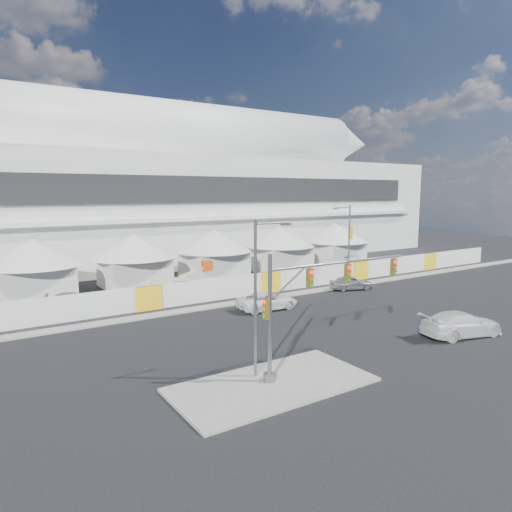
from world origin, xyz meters
TOP-DOWN VIEW (x-y plane):
  - ground at (0.00, 0.00)m, footprint 160.00×160.00m
  - median_island at (-6.00, -3.00)m, footprint 10.00×5.00m
  - far_curb at (20.00, 12.50)m, footprint 80.00×1.20m
  - stadium at (8.71, 41.50)m, footprint 80.00×24.80m
  - tent_row at (0.50, 24.00)m, footprint 53.40×8.40m
  - hoarding_fence at (6.00, 14.50)m, footprint 70.00×0.25m
  - scaffold_tower at (46.00, 36.00)m, footprint 4.40×4.40m
  - sedan_silver at (13.34, 11.11)m, footprint 3.01×4.48m
  - pickup_curb at (2.23, 9.41)m, footprint 2.64×5.24m
  - pickup_near at (9.07, -3.37)m, footprint 3.54×6.06m
  - lot_car_c at (-10.91, 18.73)m, footprint 2.49×4.58m
  - traffic_mast at (-3.69, -2.70)m, footprint 9.83×0.62m
  - streetlight_median at (-6.01, -1.81)m, footprint 2.21×0.22m
  - streetlight_curb at (14.07, 12.50)m, footprint 2.43×0.55m
  - boom_lift at (-3.61, 16.66)m, footprint 6.65×1.86m

SIDE VIEW (x-z plane):
  - ground at x=0.00m, z-range 0.00..0.00m
  - far_curb at x=20.00m, z-range 0.00..0.12m
  - median_island at x=-6.00m, z-range 0.00..0.15m
  - lot_car_c at x=-10.91m, z-range 0.00..1.26m
  - sedan_silver at x=13.34m, z-range 0.00..1.42m
  - pickup_curb at x=2.23m, z-range 0.00..1.42m
  - pickup_near at x=9.07m, z-range 0.00..1.65m
  - boom_lift at x=-3.61m, z-range -0.77..2.56m
  - hoarding_fence at x=6.00m, z-range 0.00..2.00m
  - tent_row at x=0.50m, z-range 0.45..5.85m
  - traffic_mast at x=-3.69m, z-range 0.60..7.01m
  - streetlight_median at x=-6.01m, z-range 0.74..8.74m
  - streetlight_curb at x=14.07m, z-range 0.66..8.85m
  - scaffold_tower at x=46.00m, z-range 0.00..12.00m
  - stadium at x=8.71m, z-range -1.54..20.44m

